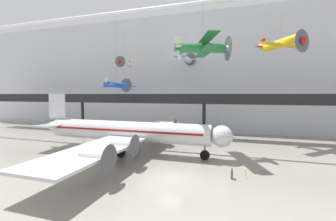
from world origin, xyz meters
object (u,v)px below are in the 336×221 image
Objects in this scene: suspended_plane_yellow_lowwing at (281,44)px; suspended_plane_cream_biplane at (125,64)px; airliner_silver_main at (126,132)px; info_sign_pedestal at (232,175)px; suspended_plane_green_biplane at (203,48)px; suspended_plane_white_twin at (185,59)px; stanchion_barrier at (246,175)px; suspended_plane_blue_trainer at (117,85)px.

suspended_plane_cream_biplane is at bearing -140.63° from suspended_plane_yellow_lowwing.
info_sign_pedestal is at bearing -21.14° from airliner_silver_main.
airliner_silver_main is at bearing 173.62° from suspended_plane_green_biplane.
suspended_plane_yellow_lowwing reaches higher than suspended_plane_green_biplane.
suspended_plane_white_twin reaches higher than suspended_plane_cream_biplane.
suspended_plane_white_twin is at bearing 102.11° from suspended_plane_cream_biplane.
suspended_plane_white_twin is 7.44× the size of stanchion_barrier.
suspended_plane_yellow_lowwing is 25.91m from info_sign_pedestal.
suspended_plane_cream_biplane reaches higher than suspended_plane_blue_trainer.
suspended_plane_blue_trainer is 17.17m from suspended_plane_white_twin.
suspended_plane_yellow_lowwing reaches higher than airliner_silver_main.
suspended_plane_cream_biplane is at bearing 140.55° from stanchion_barrier.
suspended_plane_cream_biplane is 6.42× the size of info_sign_pedestal.
suspended_plane_yellow_lowwing is 7.70× the size of stanchion_barrier.
suspended_plane_yellow_lowwing reaches higher than stanchion_barrier.
info_sign_pedestal is (-6.97, -18.36, -16.90)m from suspended_plane_yellow_lowwing.
suspended_plane_cream_biplane is at bearing 28.30° from suspended_plane_blue_trainer.
airliner_silver_main is 11.46m from suspended_plane_blue_trainer.
info_sign_pedestal is at bearing -83.01° from suspended_plane_green_biplane.
suspended_plane_white_twin is 32.17m from stanchion_barrier.
suspended_plane_blue_trainer is 29.39m from suspended_plane_yellow_lowwing.
suspended_plane_cream_biplane is 0.61× the size of suspended_plane_blue_trainer.
stanchion_barrier is (22.46, -12.20, -10.23)m from suspended_plane_blue_trainer.
suspended_plane_blue_trainer is 26.71m from info_sign_pedestal.
suspended_plane_white_twin reaches higher than airliner_silver_main.
stanchion_barrier is (5.98, -8.10, -15.21)m from suspended_plane_green_biplane.
suspended_plane_blue_trainer is (3.01, -8.76, -5.15)m from suspended_plane_cream_biplane.
suspended_plane_cream_biplane reaches higher than stanchion_barrier.
info_sign_pedestal is at bearing -112.07° from suspended_plane_blue_trainer.
airliner_silver_main is 2.69× the size of suspended_plane_blue_trainer.
stanchion_barrier is at bearing 46.72° from suspended_plane_cream_biplane.
suspended_plane_cream_biplane is 36.40m from stanchion_barrier.
suspended_plane_white_twin reaches higher than stanchion_barrier.
suspended_plane_green_biplane reaches higher than suspended_plane_blue_trainer.
airliner_silver_main is at bearing -105.82° from suspended_plane_yellow_lowwing.
stanchion_barrier is (25.47, -20.96, -15.38)m from suspended_plane_cream_biplane.
suspended_plane_cream_biplane is 0.96× the size of suspended_plane_yellow_lowwing.
suspended_plane_green_biplane is 18.05m from info_sign_pedestal.
suspended_plane_yellow_lowwing is at bearing 77.63° from info_sign_pedestal.
stanchion_barrier is (12.45, -24.68, -16.47)m from suspended_plane_white_twin.
suspended_plane_white_twin is (4.47, 19.37, 13.53)m from airliner_silver_main.
suspended_plane_white_twin is at bearing -29.39° from suspended_plane_blue_trainer.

